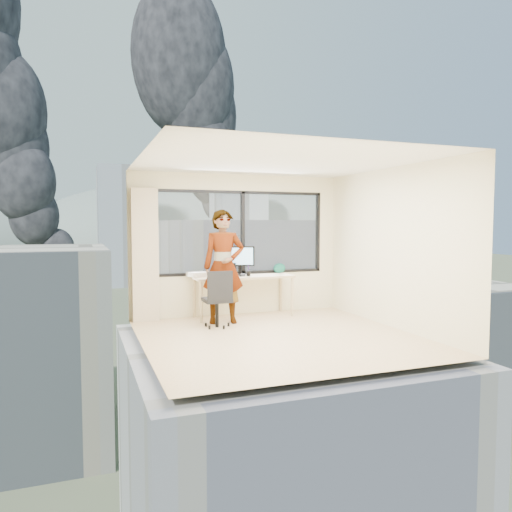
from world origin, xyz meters
name	(u,v)px	position (x,y,z in m)	size (l,w,h in m)	color
floor	(279,337)	(0.00, 0.00, 0.00)	(4.00, 4.00, 0.01)	beige
ceiling	(280,161)	(0.00, 0.00, 2.60)	(4.00, 4.00, 0.01)	white
wall_front	(351,260)	(0.00, -2.00, 1.30)	(4.00, 0.01, 2.60)	beige
wall_left	(141,253)	(-2.00, 0.00, 1.30)	(0.01, 4.00, 2.60)	beige
wall_right	(393,248)	(2.00, 0.00, 1.30)	(0.01, 4.00, 2.60)	beige
window_wall	(240,233)	(0.05, 2.00, 1.52)	(3.30, 0.16, 1.55)	black
curtain	(145,255)	(-1.72, 1.88, 1.15)	(0.45, 0.14, 2.30)	beige
desk	(243,296)	(0.00, 1.66, 0.38)	(1.80, 0.60, 0.75)	#D1BD8C
chair	(217,298)	(-0.69, 0.97, 0.48)	(0.49, 0.49, 0.96)	black
person	(224,267)	(-0.49, 1.26, 0.97)	(0.70, 0.46, 1.93)	#2D2D33
monitor	(240,260)	(-0.02, 1.80, 1.02)	(0.54, 0.12, 0.54)	black
game_console	(198,274)	(-0.80, 1.83, 0.79)	(0.33, 0.28, 0.08)	white
laptop	(227,271)	(-0.33, 1.59, 0.86)	(0.34, 0.36, 0.22)	black
cellphone	(242,276)	(-0.05, 1.58, 0.76)	(0.11, 0.05, 0.01)	black
pen_cup	(248,273)	(0.07, 1.59, 0.80)	(0.07, 0.07, 0.09)	black
handbag	(279,268)	(0.80, 1.88, 0.84)	(0.24, 0.12, 0.19)	#0D4F44
exterior_ground	(93,286)	(0.00, 120.00, -14.00)	(400.00, 400.00, 0.04)	#515B3D
near_bldg_b	(241,302)	(12.00, 38.00, -6.00)	(14.00, 13.00, 16.00)	beige
near_bldg_c	(459,339)	(30.00, 28.00, -9.00)	(12.00, 10.00, 10.00)	beige
far_tower_b	(125,226)	(8.00, 120.00, 1.00)	(13.00, 13.00, 30.00)	silver
far_tower_c	(238,232)	(45.00, 140.00, -1.00)	(15.00, 15.00, 26.00)	silver
hill_b	(233,246)	(100.00, 320.00, -14.00)	(300.00, 220.00, 96.00)	slate
tree_b	(217,430)	(4.00, 18.00, -9.50)	(7.60, 7.60, 9.00)	#1C541D
tree_c	(321,321)	(22.00, 40.00, -9.00)	(8.40, 8.40, 10.00)	#1C541D
smoke_plume_a	(50,97)	(-10.00, 150.00, 39.00)	(40.00, 24.00, 90.00)	black
smoke_plume_b	(239,157)	(55.00, 170.00, 27.00)	(30.00, 18.00, 70.00)	black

